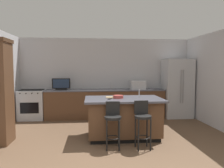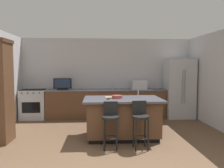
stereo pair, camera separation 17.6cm
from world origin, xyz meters
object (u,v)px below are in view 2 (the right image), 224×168
at_px(microwave, 139,85).
at_px(bar_stool_right, 140,121).
at_px(kitchen_island, 123,117).
at_px(refrigerator, 179,88).
at_px(cell_phone, 109,99).
at_px(tv_remote, 116,97).
at_px(fruit_bowl, 117,97).
at_px(bar_stool_left, 111,121).
at_px(tv_monitor, 63,85).
at_px(cutting_board, 113,97).
at_px(range_oven, 34,104).

height_order(microwave, bar_stool_right, microwave).
bearing_deg(kitchen_island, bar_stool_right, -69.22).
distance_m(kitchen_island, refrigerator, 2.91).
bearing_deg(cell_phone, kitchen_island, 38.36).
bearing_deg(tv_remote, microwave, 64.42).
bearing_deg(fruit_bowl, bar_stool_left, -105.63).
bearing_deg(tv_remote, fruit_bowl, -88.85).
distance_m(bar_stool_right, fruit_bowl, 0.94).
distance_m(microwave, tv_remote, 2.07).
bearing_deg(tv_monitor, cutting_board, -51.93).
height_order(tv_monitor, cell_phone, tv_monitor).
bearing_deg(microwave, tv_remote, -115.95).
bearing_deg(refrigerator, cell_phone, -139.27).
height_order(refrigerator, bar_stool_right, refrigerator).
bearing_deg(cutting_board, refrigerator, 38.92).
bearing_deg(fruit_bowl, bar_stool_right, -62.07).
bearing_deg(cutting_board, cell_phone, -117.48).
bearing_deg(tv_remote, refrigerator, 39.25).
relative_size(kitchen_island, bar_stool_right, 1.86).
bearing_deg(cutting_board, bar_stool_left, -97.46).
relative_size(tv_monitor, tv_remote, 3.34).
relative_size(tv_remote, cutting_board, 0.46).
xyz_separation_m(fruit_bowl, cell_phone, (-0.21, -0.13, -0.03)).
distance_m(tv_monitor, fruit_bowl, 2.53).
height_order(kitchen_island, bar_stool_right, bar_stool_right).
bearing_deg(cell_phone, bar_stool_right, -24.66).
distance_m(cell_phone, cutting_board, 0.25).
height_order(range_oven, microwave, microwave).
bearing_deg(range_oven, tv_remote, -36.75).
height_order(microwave, bar_stool_left, microwave).
bearing_deg(microwave, cell_phone, -117.22).
bearing_deg(fruit_bowl, range_oven, 140.86).
relative_size(tv_monitor, bar_stool_right, 0.59).
distance_m(refrigerator, bar_stool_right, 3.27).
bearing_deg(fruit_bowl, tv_monitor, 128.38).
xyz_separation_m(range_oven, tv_remote, (2.49, -1.86, 0.47)).
xyz_separation_m(tv_remote, cutting_board, (-0.09, -0.08, -0.00)).
distance_m(range_oven, fruit_bowl, 3.25).
bearing_deg(kitchen_island, tv_remote, 122.83).
distance_m(refrigerator, tv_monitor, 3.78).
bearing_deg(refrigerator, bar_stool_right, -123.67).
height_order(refrigerator, microwave, refrigerator).
bearing_deg(range_oven, fruit_bowl, -39.14).
relative_size(range_oven, bar_stool_right, 0.98).
bearing_deg(bar_stool_right, bar_stool_left, 172.03).
bearing_deg(bar_stool_right, microwave, 77.68).
xyz_separation_m(kitchen_island, bar_stool_right, (0.28, -0.73, 0.10)).
bearing_deg(tv_monitor, bar_stool_left, -62.85).
height_order(range_oven, cell_phone, range_oven).
height_order(bar_stool_left, bar_stool_right, bar_stool_right).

